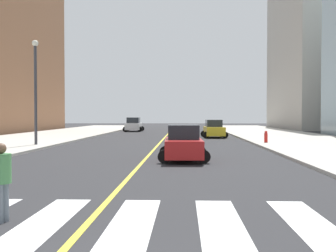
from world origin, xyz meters
TOP-DOWN VIEW (x-y plane):
  - crosswalk_paint at (0.00, 4.00)m, footprint 13.50×4.00m
  - lane_divider_paint at (0.00, 40.00)m, footprint 0.16×80.00m
  - parking_garage_concrete at (27.41, 64.61)m, footprint 18.00×24.00m
  - car_red_nearest at (1.92, 15.32)m, footprint 2.49×3.93m
  - car_white_second at (-5.06, 51.10)m, footprint 2.72×4.35m
  - car_yellow_third at (4.92, 35.93)m, footprint 2.59×4.04m
  - pedestrian_crossing at (-1.78, 3.77)m, footprint 0.40×0.40m
  - fire_hydrant at (8.19, 26.56)m, footprint 0.26×0.26m
  - street_lamp at (-8.51, 23.62)m, footprint 0.44×0.44m

SIDE VIEW (x-z plane):
  - lane_divider_paint at x=0.00m, z-range 0.00..0.01m
  - crosswalk_paint at x=0.00m, z-range 0.00..0.01m
  - fire_hydrant at x=8.19m, z-range 0.13..1.02m
  - car_red_nearest at x=1.92m, z-range -0.06..1.68m
  - car_yellow_third at x=4.92m, z-range -0.06..1.72m
  - pedestrian_crossing at x=-1.78m, z-range 0.08..1.71m
  - car_white_second at x=-5.06m, z-range -0.06..1.88m
  - street_lamp at x=-8.51m, z-range 0.82..8.17m
  - parking_garage_concrete at x=27.41m, z-range 0.00..27.32m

